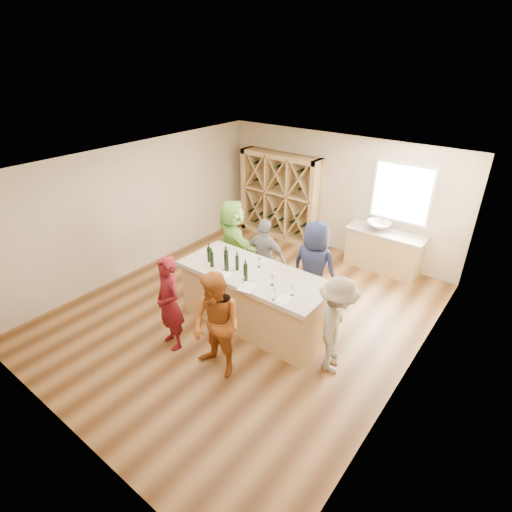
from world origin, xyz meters
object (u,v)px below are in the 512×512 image
Objects in this scene: wine_rack at (280,196)px; wine_bottle_e at (237,263)px; wine_bottle_d at (226,262)px; wine_bottle_b at (212,260)px; tasting_counter_base at (254,300)px; person_far_left at (233,241)px; person_near_left at (169,304)px; person_far_right at (314,268)px; person_far_mid at (265,258)px; person_near_right at (217,326)px; person_server at (336,326)px; wine_bottle_a at (209,254)px; wine_bottle_f at (245,273)px; wine_bottle_c at (226,259)px; sink at (378,226)px.

wine_rack reaches higher than wine_bottle_e.
wine_bottle_e is at bearing 45.27° from wine_bottle_d.
wine_bottle_b is 0.30m from wine_bottle_d.
tasting_counter_base is 1.44× the size of person_far_left.
person_near_left is at bearing -106.51° from wine_bottle_d.
person_far_right reaches higher than wine_bottle_b.
wine_bottle_e is 1.12m from person_far_mid.
person_near_left is 1.03m from person_near_right.
person_near_left is 1.03× the size of person_server.
wine_bottle_e is at bearing -159.29° from tasting_counter_base.
wine_bottle_a is at bearing 36.84° from person_far_right.
wine_bottle_a is 0.21m from wine_bottle_b.
person_far_mid is at bearing 99.31° from wine_bottle_e.
wine_bottle_d is at bearing 172.86° from wine_bottle_f.
wine_bottle_c is (-0.51, -0.14, 0.74)m from tasting_counter_base.
person_far_right is (1.49, 1.19, -0.30)m from wine_bottle_a.
person_near_right is at bearing 107.43° from person_server.
tasting_counter_base is 1.37m from person_near_right.
wine_bottle_a is 0.15× the size of person_far_left.
wine_bottle_e is 0.15× the size of person_far_left.
wine_rack is at bearing 110.58° from wine_bottle_c.
person_far_right is at bearing -44.81° from wine_rack.
sink is at bearing 76.12° from tasting_counter_base.
tasting_counter_base is (-0.84, -3.39, -0.51)m from sink.
wine_bottle_b is at bearing -156.46° from wine_bottle_e.
wine_rack reaches higher than person_far_left.
wine_bottle_d is 1.09× the size of wine_bottle_f.
person_server is at bearing -4.96° from tasting_counter_base.
wine_bottle_b is at bearing -112.83° from sink.
wine_bottle_e is (1.57, -3.57, 0.11)m from wine_rack.
person_server is 1.68m from wine_bottle_f.
wine_bottle_c is 1.05× the size of wine_bottle_f.
person_far_left is (-1.04, 1.10, -0.31)m from wine_bottle_e.
wine_rack reaches higher than person_near_left.
wine_bottle_c reaches higher than wine_bottle_a.
person_far_mid is at bearing 2.67° from person_far_right.
person_server reaches higher than wine_bottle_c.
tasting_counter_base is 1.60× the size of person_far_mid.
person_near_right is at bearing 104.15° from person_far_mid.
person_near_right is at bearing 150.83° from person_far_left.
wine_rack reaches higher than person_far_mid.
person_near_left is at bearing -128.07° from wine_bottle_f.
wine_bottle_f is (0.05, -0.30, 0.73)m from tasting_counter_base.
person_near_left is 5.54× the size of wine_bottle_f.
wine_bottle_c is 0.97× the size of wine_bottle_d.
wine_bottle_b is 2.42m from person_server.
wine_bottle_d is at bearing -134.73° from wine_bottle_e.
wine_bottle_d reaches higher than wine_bottle_b.
wine_bottle_c reaches higher than wine_bottle_f.
wine_bottle_a is (0.98, -3.64, 0.12)m from wine_rack.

